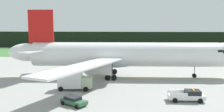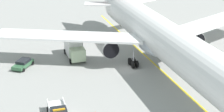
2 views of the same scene
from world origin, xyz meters
name	(u,v)px [view 2 (image 2 of 2)]	position (x,y,z in m)	size (l,w,h in m)	color
ground	(126,70)	(0.00, 0.00, 0.00)	(320.00, 320.00, 0.00)	gray
taxiway_centerline_main	(162,71)	(1.48, 5.45, 0.00)	(68.91, 0.30, 0.01)	yellow
airliner	(162,38)	(0.96, 5.38, 5.27)	(53.66, 49.85, 15.83)	silver
catering_truck	(74,48)	(-6.47, -7.69, 1.75)	(6.51, 3.44, 3.46)	#A0B693
staff_car	(23,63)	(-3.61, -16.14, 0.70)	(4.54, 3.46, 1.30)	#33613F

